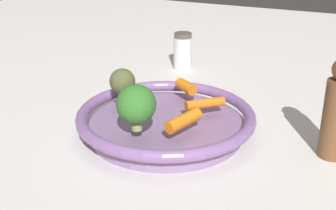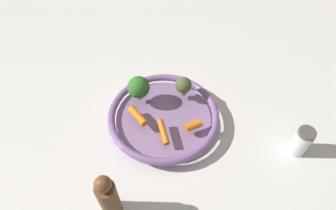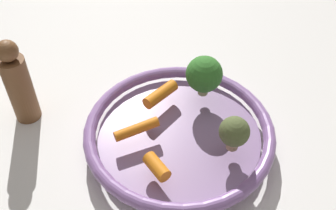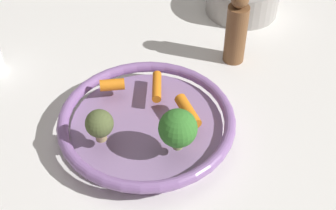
# 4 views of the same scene
# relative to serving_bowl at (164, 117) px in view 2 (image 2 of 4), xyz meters

# --- Properties ---
(ground_plane) EXTENTS (2.22, 2.22, 0.00)m
(ground_plane) POSITION_rel_serving_bowl_xyz_m (0.00, 0.00, -0.02)
(ground_plane) COLOR silver
(serving_bowl) EXTENTS (0.29, 0.29, 0.04)m
(serving_bowl) POSITION_rel_serving_bowl_xyz_m (0.00, 0.00, 0.00)
(serving_bowl) COLOR #8E709E
(serving_bowl) RESTS_ON ground_plane
(baby_carrot_right) EXTENTS (0.04, 0.07, 0.02)m
(baby_carrot_right) POSITION_rel_serving_bowl_xyz_m (0.05, -0.05, 0.03)
(baby_carrot_right) COLOR orange
(baby_carrot_right) RESTS_ON serving_bowl
(baby_carrot_center) EXTENTS (0.06, 0.06, 0.02)m
(baby_carrot_center) POSITION_rel_serving_bowl_xyz_m (0.05, 0.03, 0.03)
(baby_carrot_center) COLOR orange
(baby_carrot_center) RESTS_ON serving_bowl
(baby_carrot_back) EXTENTS (0.05, 0.04, 0.02)m
(baby_carrot_back) POSITION_rel_serving_bowl_xyz_m (0.00, 0.09, 0.03)
(baby_carrot_back) COLOR orange
(baby_carrot_back) RESTS_ON serving_bowl
(broccoli_floret_small) EXTENTS (0.06, 0.06, 0.07)m
(broccoli_floret_small) POSITION_rel_serving_bowl_xyz_m (-0.01, -0.08, 0.06)
(broccoli_floret_small) COLOR #98A966
(broccoli_floret_small) RESTS_ON serving_bowl
(broccoli_floret_edge) EXTENTS (0.04, 0.04, 0.06)m
(broccoli_floret_edge) POSITION_rel_serving_bowl_xyz_m (-0.08, 0.01, 0.05)
(broccoli_floret_edge) COLOR tan
(broccoli_floret_edge) RESTS_ON serving_bowl
(salt_shaker) EXTENTS (0.04, 0.04, 0.08)m
(salt_shaker) POSITION_rel_serving_bowl_xyz_m (-0.10, 0.33, 0.02)
(salt_shaker) COLOR silver
(salt_shaker) RESTS_ON ground_plane
(pepper_mill) EXTENTS (0.04, 0.04, 0.15)m
(pepper_mill) POSITION_rel_serving_bowl_xyz_m (0.26, 0.03, 0.05)
(pepper_mill) COLOR brown
(pepper_mill) RESTS_ON ground_plane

